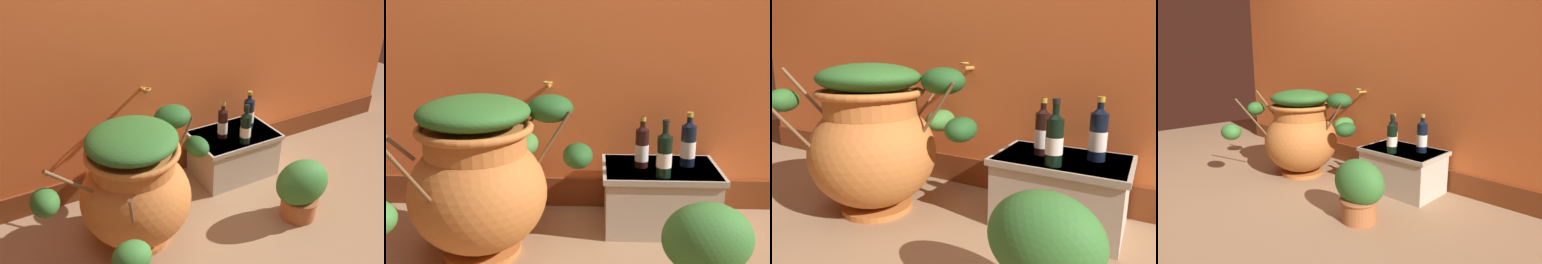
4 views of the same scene
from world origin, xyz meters
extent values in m
cube|color=brown|center=(0.00, 1.10, 0.09)|extent=(4.40, 0.02, 0.18)
cylinder|color=#B28433|center=(-0.20, 1.05, 0.74)|extent=(0.02, 0.10, 0.02)
torus|color=#B28433|center=(-0.20, 1.00, 0.77)|extent=(0.06, 0.06, 0.01)
cylinder|color=#C17033|center=(-0.48, 0.55, 0.02)|extent=(0.37, 0.37, 0.03)
ellipsoid|color=#C17033|center=(-0.48, 0.55, 0.31)|extent=(0.65, 0.65, 0.57)
cylinder|color=#C17033|center=(-0.48, 0.55, 0.57)|extent=(0.47, 0.47, 0.12)
torus|color=#C17033|center=(-0.48, 0.55, 0.63)|extent=(0.54, 0.54, 0.04)
cylinder|color=brown|center=(-0.21, 0.69, 0.68)|extent=(0.12, 0.07, 0.14)
ellipsoid|color=#235623|center=(-0.15, 0.71, 0.69)|extent=(0.23, 0.21, 0.14)
cylinder|color=brown|center=(-0.65, 0.16, 0.56)|extent=(0.10, 0.24, 0.34)
cylinder|color=brown|center=(-0.86, 0.44, 0.62)|extent=(0.24, 0.09, 0.26)
ellipsoid|color=#2D6628|center=(-0.99, 0.40, 0.57)|extent=(0.14, 0.18, 0.13)
cylinder|color=brown|center=(-0.13, 0.63, 0.57)|extent=(0.17, 0.05, 0.25)
ellipsoid|color=#235623|center=(-0.02, 0.65, 0.47)|extent=(0.14, 0.19, 0.12)
cylinder|color=brown|center=(-0.35, 0.85, 0.55)|extent=(0.07, 0.15, 0.17)
ellipsoid|color=#428438|center=(-0.32, 0.93, 0.44)|extent=(0.14, 0.23, 0.12)
ellipsoid|color=#2D6628|center=(-0.48, 0.55, 0.70)|extent=(0.51, 0.51, 0.15)
cube|color=beige|center=(0.42, 0.86, 0.17)|extent=(0.58, 0.39, 0.34)
cube|color=#AEA592|center=(0.42, 0.86, 0.33)|extent=(0.62, 0.42, 0.03)
cylinder|color=black|center=(0.56, 0.90, 0.45)|extent=(0.08, 0.08, 0.22)
cone|color=black|center=(0.56, 0.90, 0.57)|extent=(0.08, 0.08, 0.04)
cylinder|color=black|center=(0.56, 0.90, 0.60)|extent=(0.03, 0.03, 0.07)
cylinder|color=#B7932D|center=(0.56, 0.90, 0.62)|extent=(0.03, 0.03, 0.02)
cylinder|color=white|center=(0.56, 0.90, 0.43)|extent=(0.08, 0.08, 0.09)
cylinder|color=black|center=(0.31, 0.86, 0.44)|extent=(0.07, 0.07, 0.20)
cone|color=black|center=(0.31, 0.86, 0.56)|extent=(0.07, 0.07, 0.04)
cylinder|color=black|center=(0.31, 0.86, 0.58)|extent=(0.03, 0.03, 0.07)
cylinder|color=#B7932D|center=(0.31, 0.86, 0.60)|extent=(0.03, 0.03, 0.02)
cylinder|color=silver|center=(0.31, 0.86, 0.42)|extent=(0.07, 0.07, 0.09)
cylinder|color=black|center=(0.41, 0.72, 0.44)|extent=(0.07, 0.07, 0.21)
cone|color=black|center=(0.41, 0.72, 0.56)|extent=(0.07, 0.07, 0.04)
cylinder|color=black|center=(0.41, 0.72, 0.59)|extent=(0.03, 0.03, 0.09)
cylinder|color=black|center=(0.41, 0.72, 0.62)|extent=(0.03, 0.03, 0.02)
cylinder|color=white|center=(0.41, 0.72, 0.43)|extent=(0.08, 0.08, 0.08)
ellipsoid|color=#387A33|center=(0.52, 0.23, 0.26)|extent=(0.37, 0.26, 0.30)
camera|label=1|loc=(-1.12, -1.29, 1.82)|focal=38.32mm
camera|label=2|loc=(0.07, -1.38, 1.15)|focal=41.39mm
camera|label=3|loc=(0.77, -0.69, 0.81)|focal=31.43mm
camera|label=4|loc=(1.88, -1.25, 1.03)|focal=30.96mm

